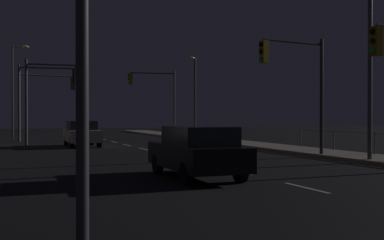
{
  "coord_description": "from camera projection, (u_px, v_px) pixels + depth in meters",
  "views": [
    {
      "loc": [
        -7.34,
        -1.91,
        1.89
      ],
      "look_at": [
        0.73,
        19.26,
        1.69
      ],
      "focal_mm": 46.12,
      "sensor_mm": 36.0,
      "label": 1
    }
  ],
  "objects": [
    {
      "name": "car_oncoming",
      "position": [
        82.0,
        133.0,
        30.2
      ],
      "size": [
        1.85,
        4.41,
        1.57
      ],
      "color": "beige",
      "rests_on": "ground"
    },
    {
      "name": "traffic_light_near_right",
      "position": [
        155.0,
        90.0,
        42.09
      ],
      "size": [
        4.09,
        0.66,
        5.63
      ],
      "color": "#4C4C51",
      "rests_on": "sidewalk_right"
    },
    {
      "name": "sidewalk_right",
      "position": [
        334.0,
        154.0,
        23.36
      ],
      "size": [
        2.72,
        77.0,
        0.14
      ],
      "primitive_type": "cube",
      "color": "#9E937F",
      "rests_on": "ground"
    },
    {
      "name": "traffic_light_near_left",
      "position": [
        51.0,
        87.0,
        27.69
      ],
      "size": [
        3.08,
        0.48,
        5.02
      ],
      "color": "#4C4C51",
      "rests_on": "ground"
    },
    {
      "name": "lane_markings_center",
      "position": [
        165.0,
        154.0,
        24.04
      ],
      "size": [
        0.14,
        50.0,
        0.01
      ],
      "color": "silver",
      "rests_on": "ground"
    },
    {
      "name": "street_lamp_far_end",
      "position": [
        15.0,
        83.0,
        40.52
      ],
      "size": [
        1.34,
        1.72,
        7.7
      ],
      "color": "#2D3033",
      "rests_on": "ground"
    },
    {
      "name": "traffic_light_overhead_east",
      "position": [
        46.0,
        92.0,
        36.67
      ],
      "size": [
        4.22,
        0.85,
        5.13
      ],
      "color": "#4C4C51",
      "rests_on": "ground"
    },
    {
      "name": "street_lamp_median",
      "position": [
        368.0,
        48.0,
        19.44
      ],
      "size": [
        1.74,
        1.37,
        7.35
      ],
      "color": "#4C4C51",
      "rests_on": "sidewalk_right"
    },
    {
      "name": "lane_edge_line",
      "position": [
        254.0,
        149.0,
        27.45
      ],
      "size": [
        0.14,
        53.0,
        0.01
      ],
      "color": "gold",
      "rests_on": "ground"
    },
    {
      "name": "traffic_light_far_left",
      "position": [
        45.0,
        87.0,
        35.6
      ],
      "size": [
        4.19,
        0.61,
        5.6
      ],
      "color": "#2D3033",
      "rests_on": "ground"
    },
    {
      "name": "street_lamp_corner",
      "position": [
        194.0,
        88.0,
        39.64
      ],
      "size": [
        1.17,
        1.48,
        6.52
      ],
      "color": "#38383D",
      "rests_on": "sidewalk_right"
    },
    {
      "name": "car",
      "position": [
        197.0,
        151.0,
        14.84
      ],
      "size": [
        1.87,
        4.42,
        1.57
      ],
      "color": "black",
      "rests_on": "ground"
    },
    {
      "name": "traffic_light_mid_left",
      "position": [
        296.0,
        72.0,
        21.8
      ],
      "size": [
        3.56,
        0.68,
        5.25
      ],
      "color": "#2D3033",
      "rests_on": "sidewalk_right"
    },
    {
      "name": "ground_plane",
      "position": [
        191.0,
        160.0,
        20.77
      ],
      "size": [
        112.0,
        112.0,
        0.0
      ],
      "primitive_type": "plane",
      "color": "black",
      "rests_on": "ground"
    }
  ]
}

